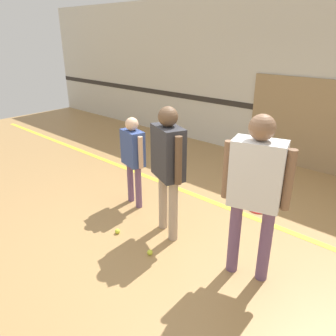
# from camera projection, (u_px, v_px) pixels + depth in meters

# --- Properties ---
(ground_plane) EXTENTS (16.00, 16.00, 0.00)m
(ground_plane) POSITION_uv_depth(u_px,v_px,m) (167.00, 235.00, 4.28)
(ground_plane) COLOR #A87F4C
(wall_back) EXTENTS (16.00, 0.07, 3.20)m
(wall_back) POSITION_uv_depth(u_px,v_px,m) (296.00, 82.00, 6.13)
(wall_back) COLOR beige
(wall_back) RESTS_ON ground_plane
(wall_panel) EXTENTS (3.18, 0.05, 1.71)m
(wall_panel) POSITION_uv_depth(u_px,v_px,m) (333.00, 129.00, 5.87)
(wall_panel) COLOR #9E7F56
(wall_panel) RESTS_ON ground_plane
(floor_stripe) EXTENTS (14.40, 0.10, 0.01)m
(floor_stripe) POSITION_uv_depth(u_px,v_px,m) (217.00, 204.00, 5.06)
(floor_stripe) COLOR yellow
(floor_stripe) RESTS_ON ground_plane
(person_instructor) EXTENTS (0.59, 0.42, 1.68)m
(person_instructor) POSITION_uv_depth(u_px,v_px,m) (168.00, 159.00, 3.94)
(person_instructor) COLOR tan
(person_instructor) RESTS_ON ground_plane
(person_student_left) EXTENTS (0.50, 0.29, 1.36)m
(person_student_left) POSITION_uv_depth(u_px,v_px,m) (133.00, 152.00, 4.75)
(person_student_left) COLOR #6B4C70
(person_student_left) RESTS_ON ground_plane
(person_student_right) EXTENTS (0.65, 0.40, 1.77)m
(person_student_right) POSITION_uv_depth(u_px,v_px,m) (256.00, 183.00, 3.18)
(person_student_right) COLOR #6B4C70
(person_student_right) RESTS_ON ground_plane
(racket_spare_on_floor) EXTENTS (0.49, 0.43, 0.03)m
(racket_spare_on_floor) POSITION_uv_depth(u_px,v_px,m) (258.00, 208.00, 4.91)
(racket_spare_on_floor) COLOR red
(racket_spare_on_floor) RESTS_ON ground_plane
(tennis_ball_near_instructor) EXTENTS (0.07, 0.07, 0.07)m
(tennis_ball_near_instructor) POSITION_uv_depth(u_px,v_px,m) (150.00, 252.00, 3.88)
(tennis_ball_near_instructor) COLOR #CCE038
(tennis_ball_near_instructor) RESTS_ON ground_plane
(tennis_ball_by_spare_racket) EXTENTS (0.07, 0.07, 0.07)m
(tennis_ball_by_spare_racket) POSITION_uv_depth(u_px,v_px,m) (273.00, 203.00, 5.03)
(tennis_ball_by_spare_racket) COLOR #CCE038
(tennis_ball_by_spare_racket) RESTS_ON ground_plane
(tennis_ball_stray_left) EXTENTS (0.07, 0.07, 0.07)m
(tennis_ball_stray_left) POSITION_uv_depth(u_px,v_px,m) (117.00, 231.00, 4.30)
(tennis_ball_stray_left) COLOR #CCE038
(tennis_ball_stray_left) RESTS_ON ground_plane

